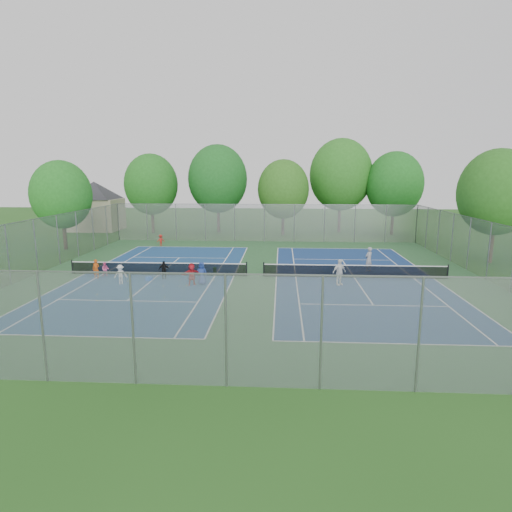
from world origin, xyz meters
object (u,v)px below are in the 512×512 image
Objects in this scene: net_left at (158,269)px; ball_crate at (149,278)px; net_right at (355,272)px; ball_hopper at (215,270)px; instructor at (369,259)px.

net_left is 1.63m from ball_crate.
net_right is 27.14× the size of ball_hopper.
net_left and net_right have the same top height.
ball_hopper is at bearing 10.80° from net_left.
instructor is at bearing 6.87° from ball_hopper.
net_left is at bearing 180.00° from net_right.
net_left is 14.00m from net_right.
ball_hopper is (3.98, 0.76, -0.22)m from net_left.
instructor reaches higher than ball_hopper.
instructor is (11.39, 1.37, 0.69)m from ball_hopper.
ball_hopper is at bearing 29.26° from ball_crate.
net_right reaches higher than ball_hopper.
ball_crate is at bearing -97.56° from net_left.
instructor is at bearing 13.43° from ball_crate.
net_right is 14.30m from ball_crate.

